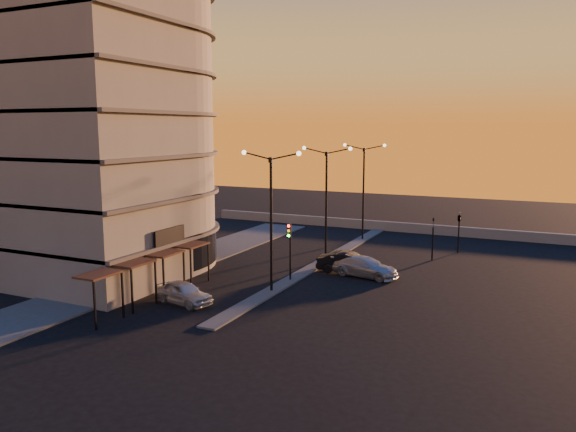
{
  "coord_description": "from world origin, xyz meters",
  "views": [
    {
      "loc": [
        16.66,
        -32.7,
        10.88
      ],
      "look_at": [
        -1.68,
        6.19,
        4.22
      ],
      "focal_mm": 35.0,
      "sensor_mm": 36.0,
      "label": 1
    }
  ],
  "objects_px": {
    "car_hatchback": "(183,293)",
    "car_wagon": "(365,267)",
    "streetlamp_mid": "(326,194)",
    "car_sedan": "(349,263)",
    "traffic_light_main": "(289,242)"
  },
  "relations": [
    {
      "from": "car_hatchback",
      "to": "car_wagon",
      "type": "height_order",
      "value": "car_wagon"
    },
    {
      "from": "streetlamp_mid",
      "to": "car_sedan",
      "type": "height_order",
      "value": "streetlamp_mid"
    },
    {
      "from": "streetlamp_mid",
      "to": "car_wagon",
      "type": "distance_m",
      "value": 7.46
    },
    {
      "from": "traffic_light_main",
      "to": "car_sedan",
      "type": "relative_size",
      "value": 0.88
    },
    {
      "from": "streetlamp_mid",
      "to": "car_hatchback",
      "type": "bearing_deg",
      "value": -104.81
    },
    {
      "from": "streetlamp_mid",
      "to": "traffic_light_main",
      "type": "bearing_deg",
      "value": -90.0
    },
    {
      "from": "traffic_light_main",
      "to": "car_wagon",
      "type": "distance_m",
      "value": 6.21
    },
    {
      "from": "traffic_light_main",
      "to": "car_sedan",
      "type": "xyz_separation_m",
      "value": [
        3.04,
        4.23,
        -2.1
      ]
    },
    {
      "from": "streetlamp_mid",
      "to": "car_hatchback",
      "type": "height_order",
      "value": "streetlamp_mid"
    },
    {
      "from": "streetlamp_mid",
      "to": "car_hatchback",
      "type": "distance_m",
      "value": 15.9
    },
    {
      "from": "traffic_light_main",
      "to": "streetlamp_mid",
      "type": "bearing_deg",
      "value": 90.0
    },
    {
      "from": "car_hatchback",
      "to": "car_sedan",
      "type": "height_order",
      "value": "car_sedan"
    },
    {
      "from": "traffic_light_main",
      "to": "car_sedan",
      "type": "height_order",
      "value": "traffic_light_main"
    },
    {
      "from": "streetlamp_mid",
      "to": "traffic_light_main",
      "type": "height_order",
      "value": "streetlamp_mid"
    },
    {
      "from": "streetlamp_mid",
      "to": "car_wagon",
      "type": "relative_size",
      "value": 1.88
    }
  ]
}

